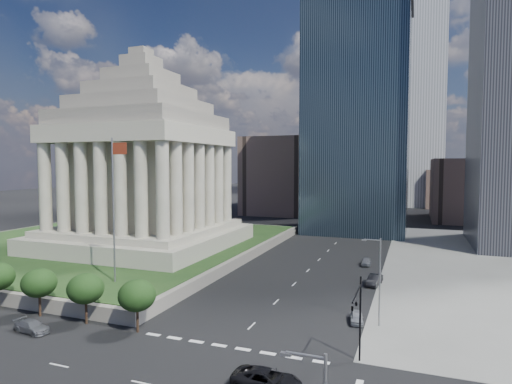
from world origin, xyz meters
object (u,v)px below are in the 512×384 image
at_px(war_memorial, 143,148).
at_px(pickup_truck, 267,380).
at_px(traffic_signal_ne, 358,312).
at_px(parked_sedan_near, 356,317).
at_px(parked_sedan_mid, 374,280).
at_px(flagpole, 114,202).
at_px(parked_sedan_far, 366,262).
at_px(suv_grey, 32,326).
at_px(street_lamp_north, 378,277).

relative_size(war_memorial, pickup_truck, 6.71).
bearing_deg(pickup_truck, traffic_signal_ne, -46.17).
distance_m(parked_sedan_near, parked_sedan_mid, 16.50).
xyz_separation_m(flagpole, parked_sedan_far, (30.83, 30.31, -12.40)).
xyz_separation_m(war_memorial, suv_grey, (12.26, -38.08, -20.75)).
xyz_separation_m(parked_sedan_mid, parked_sedan_far, (-2.50, 12.51, -0.06)).
xyz_separation_m(flagpole, parked_sedan_near, (32.79, 1.30, -12.49)).
bearing_deg(street_lamp_north, suv_grey, -156.74).
height_order(war_memorial, parked_sedan_far, war_memorial).
distance_m(war_memorial, parked_sedan_mid, 50.34).
distance_m(war_memorial, parked_sedan_near, 54.48).
xyz_separation_m(pickup_truck, parked_sedan_mid, (5.43, 34.10, -0.03)).
distance_m(war_memorial, traffic_signal_ne, 60.00).
height_order(war_memorial, parked_sedan_near, war_memorial).
xyz_separation_m(suv_grey, parked_sedan_far, (30.74, 44.38, 0.06)).
bearing_deg(suv_grey, parked_sedan_far, -27.63).
distance_m(parked_sedan_mid, parked_sedan_far, 12.76).
bearing_deg(war_memorial, street_lamp_north, -25.92).
bearing_deg(street_lamp_north, war_memorial, 154.08).
distance_m(traffic_signal_ne, parked_sedan_far, 41.01).
distance_m(flagpole, pickup_truck, 34.58).
relative_size(flagpole, parked_sedan_far, 4.79).
xyz_separation_m(suv_grey, parked_sedan_near, (32.70, 15.38, -0.03)).
xyz_separation_m(parked_sedan_near, parked_sedan_mid, (0.54, 16.49, 0.15)).
bearing_deg(traffic_signal_ne, parked_sedan_mid, 92.04).
relative_size(pickup_truck, parked_sedan_near, 1.59).
xyz_separation_m(traffic_signal_ne, pickup_truck, (-6.43, -6.00, -4.44)).
distance_m(street_lamp_north, pickup_truck, 19.39).
xyz_separation_m(street_lamp_north, parked_sedan_near, (-2.37, 0.30, -5.04)).
bearing_deg(pickup_truck, parked_sedan_far, -2.82).
relative_size(street_lamp_north, parked_sedan_mid, 2.13).
relative_size(war_memorial, flagpole, 1.95).
relative_size(war_memorial, parked_sedan_near, 10.67).
xyz_separation_m(street_lamp_north, parked_sedan_far, (-4.33, 29.31, -4.95)).
xyz_separation_m(pickup_truck, suv_grey, (-27.81, 2.23, -0.16)).
xyz_separation_m(parked_sedan_near, parked_sedan_far, (-1.96, 29.00, 0.09)).
bearing_deg(parked_sedan_far, parked_sedan_near, -87.76).
height_order(suv_grey, parked_sedan_mid, parked_sedan_mid).
distance_m(street_lamp_north, parked_sedan_near, 5.58).
bearing_deg(pickup_truck, street_lamp_north, -21.97).
bearing_deg(war_memorial, pickup_truck, -45.17).
relative_size(street_lamp_north, parked_sedan_near, 2.74).
height_order(traffic_signal_ne, suv_grey, traffic_signal_ne).
relative_size(flagpole, traffic_signal_ne, 2.50).
xyz_separation_m(pickup_truck, parked_sedan_near, (4.89, 17.61, -0.18)).
relative_size(war_memorial, parked_sedan_far, 9.33).
bearing_deg(parked_sedan_far, street_lamp_north, -83.23).
relative_size(pickup_truck, parked_sedan_far, 1.39).
bearing_deg(flagpole, pickup_truck, -30.31).
distance_m(pickup_truck, parked_sedan_near, 18.28).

